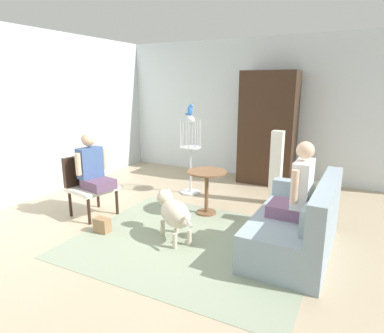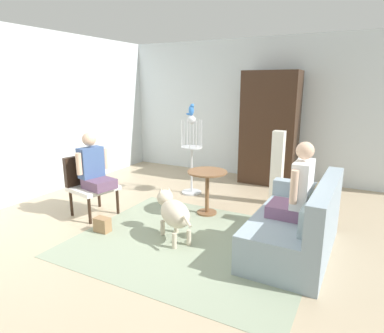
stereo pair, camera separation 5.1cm
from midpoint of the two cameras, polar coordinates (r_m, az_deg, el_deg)
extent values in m
plane|color=tan|center=(4.38, -1.84, -12.16)|extent=(8.03, 8.03, 0.00)
cube|color=silver|center=(7.11, 11.99, 9.51)|extent=(6.63, 0.12, 2.83)
cube|color=silver|center=(6.28, -25.90, 7.88)|extent=(0.12, 7.29, 2.83)
cube|color=gray|center=(4.28, 0.34, -12.73)|extent=(2.85, 2.36, 0.01)
cube|color=#8EA0AD|center=(4.16, 17.05, -10.94)|extent=(0.87, 1.65, 0.44)
cube|color=#8EA0AD|center=(3.95, 22.27, -5.79)|extent=(0.20, 1.64, 0.45)
cube|color=#8EA0AD|center=(4.72, 19.19, -3.88)|extent=(0.85, 0.19, 0.21)
cube|color=#9EB2B7|center=(3.62, 19.29, -8.75)|extent=(0.10, 0.32, 0.28)
cube|color=gray|center=(4.04, 20.42, -6.44)|extent=(0.10, 0.29, 0.28)
cube|color=#C6B284|center=(4.46, 21.29, -4.63)|extent=(0.10, 0.30, 0.28)
cylinder|color=black|center=(5.19, -12.33, -5.88)|extent=(0.04, 0.04, 0.39)
cylinder|color=black|center=(4.93, -16.82, -7.24)|extent=(0.04, 0.04, 0.39)
cylinder|color=black|center=(5.56, -15.36, -4.73)|extent=(0.04, 0.04, 0.39)
cylinder|color=black|center=(5.32, -19.67, -5.93)|extent=(0.04, 0.04, 0.39)
cube|color=white|center=(5.17, -16.21, -3.57)|extent=(0.68, 0.69, 0.06)
cube|color=black|center=(5.31, -17.89, -0.45)|extent=(0.20, 0.59, 0.44)
cube|color=slate|center=(4.06, 16.07, -7.03)|extent=(0.39, 0.42, 0.14)
cube|color=white|center=(3.93, 18.69, -2.84)|extent=(0.19, 0.42, 0.52)
sphere|color=#DDB293|center=(3.85, 19.12, 2.57)|extent=(0.20, 0.20, 0.20)
cylinder|color=#DDB293|center=(3.70, 17.40, -3.38)|extent=(0.08, 0.08, 0.37)
cylinder|color=#DDB293|center=(4.17, 18.80, -1.55)|extent=(0.08, 0.08, 0.37)
cube|color=#634661|center=(5.02, -15.28, -2.85)|extent=(0.48, 0.43, 0.14)
cube|color=#3F598C|center=(5.09, -16.63, 0.69)|extent=(0.25, 0.38, 0.44)
sphere|color=#DDB293|center=(5.03, -16.90, 4.49)|extent=(0.20, 0.20, 0.20)
cylinder|color=#DDB293|center=(5.17, -14.41, 1.30)|extent=(0.08, 0.08, 0.31)
cylinder|color=#DDB293|center=(4.94, -18.48, 0.42)|extent=(0.08, 0.08, 0.31)
cylinder|color=brown|center=(4.95, 2.93, -0.93)|extent=(0.59, 0.59, 0.02)
cylinder|color=brown|center=(5.05, 2.88, -4.61)|extent=(0.06, 0.06, 0.64)
cylinder|color=brown|center=(5.15, 2.84, -7.85)|extent=(0.30, 0.30, 0.03)
ellipsoid|color=beige|center=(4.20, -2.55, -8.03)|extent=(0.66, 0.61, 0.32)
sphere|color=beige|center=(4.47, -4.32, -5.33)|extent=(0.22, 0.22, 0.22)
cone|color=beige|center=(4.42, -5.00, -4.09)|extent=(0.06, 0.06, 0.06)
cone|color=beige|center=(4.46, -3.68, -3.91)|extent=(0.06, 0.06, 0.06)
cylinder|color=beige|center=(3.87, -0.44, -9.36)|extent=(0.17, 0.14, 0.10)
cylinder|color=beige|center=(4.44, -4.70, -10.40)|extent=(0.06, 0.06, 0.20)
cylinder|color=beige|center=(4.50, -2.38, -10.00)|extent=(0.06, 0.06, 0.20)
cylinder|color=beige|center=(4.10, -2.67, -12.56)|extent=(0.06, 0.06, 0.20)
cylinder|color=beige|center=(4.16, -0.18, -12.08)|extent=(0.06, 0.06, 0.20)
cylinder|color=silver|center=(6.07, 0.17, -4.41)|extent=(0.36, 0.36, 0.03)
cylinder|color=silver|center=(5.96, 0.17, -0.74)|extent=(0.04, 0.04, 0.83)
cylinder|color=silver|center=(5.86, 0.18, 3.31)|extent=(0.38, 0.38, 0.02)
cylinder|color=silver|center=(5.74, 1.76, 5.54)|extent=(0.01, 0.01, 0.47)
cylinder|color=silver|center=(5.85, 1.92, 5.70)|extent=(0.01, 0.01, 0.47)
cylinder|color=silver|center=(5.95, 1.42, 5.84)|extent=(0.01, 0.01, 0.47)
cylinder|color=silver|center=(6.00, 0.47, 5.91)|extent=(0.01, 0.01, 0.47)
cylinder|color=silver|center=(5.98, -0.58, 5.89)|extent=(0.01, 0.01, 0.47)
cylinder|color=silver|center=(5.91, -1.36, 5.78)|extent=(0.01, 0.01, 0.47)
cylinder|color=silver|center=(5.80, -1.58, 5.63)|extent=(0.01, 0.01, 0.47)
cylinder|color=silver|center=(5.70, -1.11, 5.49)|extent=(0.01, 0.01, 0.47)
cylinder|color=silver|center=(5.65, -0.13, 5.41)|extent=(0.01, 0.01, 0.47)
cylinder|color=silver|center=(5.66, 0.98, 5.43)|extent=(0.01, 0.01, 0.47)
sphere|color=silver|center=(5.79, 0.18, 7.96)|extent=(0.15, 0.15, 0.15)
ellipsoid|color=blue|center=(5.78, 0.13, 9.56)|extent=(0.09, 0.10, 0.18)
sphere|color=blue|center=(5.77, 0.31, 10.34)|extent=(0.07, 0.07, 0.07)
cone|color=#D8BF4C|center=(5.75, 0.62, 10.33)|extent=(0.03, 0.02, 0.02)
ellipsoid|color=blue|center=(5.81, -0.23, 8.95)|extent=(0.12, 0.03, 0.04)
cube|color=#4C4742|center=(5.73, 14.24, -5.84)|extent=(0.20, 0.20, 0.06)
cube|color=white|center=(5.56, 14.61, 0.03)|extent=(0.18, 0.18, 1.15)
cube|color=#382316|center=(6.67, 13.32, 6.33)|extent=(1.04, 0.56, 2.17)
cube|color=#99724C|center=(4.67, -14.76, -9.61)|extent=(0.21, 0.13, 0.20)
camera|label=1|loc=(0.03, -89.66, 0.08)|focal=31.22mm
camera|label=2|loc=(0.03, 90.34, -0.08)|focal=31.22mm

